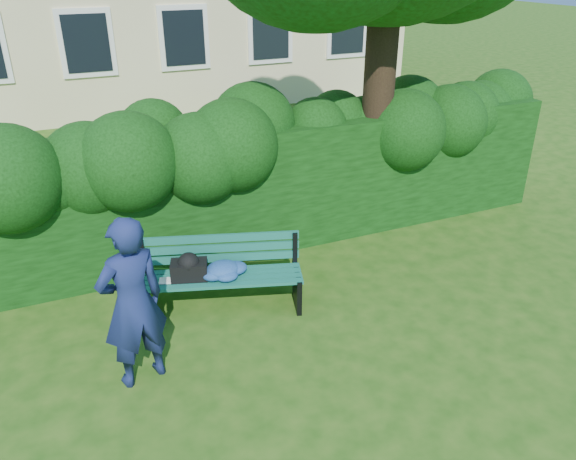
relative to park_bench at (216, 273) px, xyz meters
name	(u,v)px	position (x,y,z in m)	size (l,w,h in m)	color
ground	(308,322)	(0.89, -0.73, -0.50)	(80.00, 80.00, 0.00)	#1D4A0F
hedge	(243,188)	(0.89, 1.47, 0.40)	(10.00, 1.00, 1.80)	black
park_bench	(216,273)	(0.00, 0.00, 0.00)	(2.02, 1.12, 0.89)	#105043
man_reading	(132,303)	(-1.10, -0.92, 0.41)	(0.67, 0.44, 1.83)	navy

